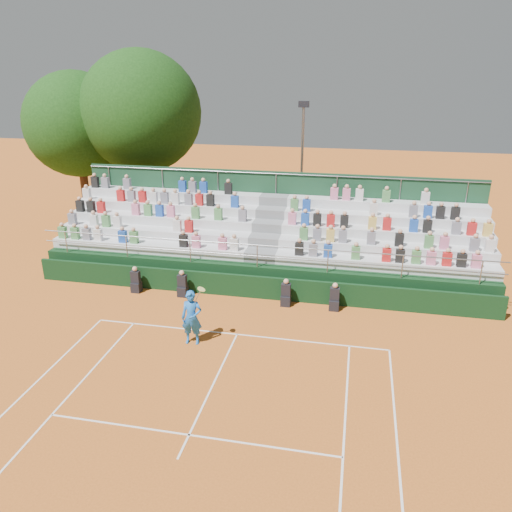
% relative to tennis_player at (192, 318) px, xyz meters
% --- Properties ---
extents(ground, '(90.00, 90.00, 0.00)m').
position_rel_tennis_player_xyz_m(ground, '(1.41, 0.88, -1.01)').
color(ground, '#C46220').
rests_on(ground, ground).
extents(courtside_wall, '(20.00, 0.15, 1.00)m').
position_rel_tennis_player_xyz_m(courtside_wall, '(1.41, 4.08, -0.51)').
color(courtside_wall, black).
rests_on(courtside_wall, ground).
extents(line_officials, '(9.01, 0.40, 1.19)m').
position_rel_tennis_player_xyz_m(line_officials, '(0.54, 3.63, -0.54)').
color(line_officials, black).
rests_on(line_officials, ground).
extents(grandstand, '(20.00, 5.20, 4.40)m').
position_rel_tennis_player_xyz_m(grandstand, '(1.41, 7.32, 0.07)').
color(grandstand, black).
rests_on(grandstand, ground).
extents(tennis_player, '(0.92, 0.55, 2.22)m').
position_rel_tennis_player_xyz_m(tennis_player, '(0.00, 0.00, 0.00)').
color(tennis_player, blue).
rests_on(tennis_player, ground).
extents(tree_west, '(6.29, 6.29, 9.10)m').
position_rel_tennis_player_xyz_m(tree_west, '(-11.54, 13.43, 4.93)').
color(tree_west, '#382114').
rests_on(tree_west, ground).
extents(tree_east, '(7.07, 7.07, 10.29)m').
position_rel_tennis_player_xyz_m(tree_east, '(-7.38, 13.57, 5.73)').
color(tree_east, '#382114').
rests_on(tree_east, ground).
extents(floodlight_mast, '(0.60, 0.25, 7.43)m').
position_rel_tennis_player_xyz_m(floodlight_mast, '(2.10, 14.51, 3.36)').
color(floodlight_mast, gray).
rests_on(floodlight_mast, ground).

